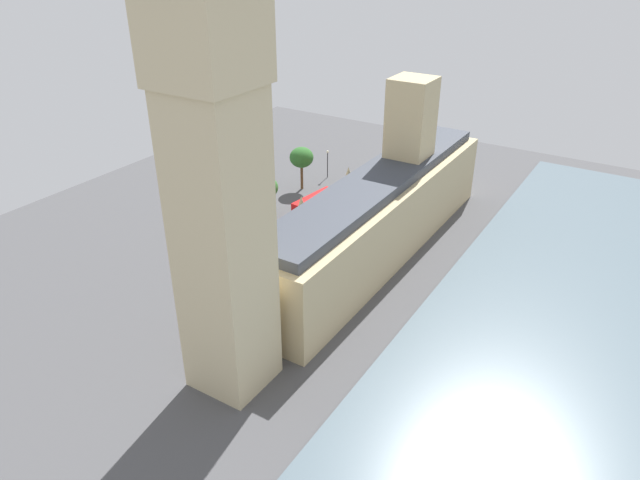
# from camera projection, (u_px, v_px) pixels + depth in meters

# --- Properties ---
(ground_plane) EXTENTS (132.58, 132.58, 0.00)m
(ground_plane) POSITION_uv_depth(u_px,v_px,m) (365.00, 249.00, 101.07)
(ground_plane) COLOR #4C4C4F
(river_thames) EXTENTS (35.47, 119.32, 0.25)m
(river_thames) POSITION_uv_depth(u_px,v_px,m) (563.00, 306.00, 85.63)
(river_thames) COLOR slate
(river_thames) RESTS_ON ground
(parliament_building) EXTENTS (12.24, 62.58, 27.45)m
(parliament_building) POSITION_uv_depth(u_px,v_px,m) (381.00, 209.00, 97.50)
(parliament_building) COLOR tan
(parliament_building) RESTS_ON ground
(clock_tower) EXTENTS (9.53, 9.53, 64.08)m
(clock_tower) POSITION_uv_depth(u_px,v_px,m) (212.00, 114.00, 56.67)
(clock_tower) COLOR #CCBA8E
(clock_tower) RESTS_ON ground
(car_black_corner) EXTENTS (2.01, 4.43, 1.74)m
(car_black_corner) POSITION_uv_depth(u_px,v_px,m) (345.00, 187.00, 122.80)
(car_black_corner) COLOR black
(car_black_corner) RESTS_ON ground
(double_decker_bus_kerbside) EXTENTS (3.75, 10.72, 4.75)m
(double_decker_bus_kerbside) POSITION_uv_depth(u_px,v_px,m) (315.00, 206.00, 110.31)
(double_decker_bus_kerbside) COLOR red
(double_decker_bus_kerbside) RESTS_ON ground
(car_yellow_cab_under_trees) EXTENTS (2.34, 4.20, 1.74)m
(car_yellow_cab_under_trees) POSITION_uv_depth(u_px,v_px,m) (276.00, 250.00, 99.11)
(car_yellow_cab_under_trees) COLOR gold
(car_yellow_cab_under_trees) RESTS_ON ground
(car_blue_midblock) EXTENTS (2.01, 4.16, 1.74)m
(car_blue_midblock) POSITION_uv_depth(u_px,v_px,m) (237.00, 261.00, 95.75)
(car_blue_midblock) COLOR navy
(car_blue_midblock) RESTS_ON ground
(car_white_by_river_gate) EXTENTS (2.36, 4.59, 1.74)m
(car_white_by_river_gate) POSITION_uv_depth(u_px,v_px,m) (208.00, 279.00, 90.90)
(car_white_by_river_gate) COLOR silver
(car_white_by_river_gate) RESTS_ON ground
(pedestrian_far_end) EXTENTS (0.57, 0.46, 1.61)m
(pedestrian_far_end) POSITION_uv_depth(u_px,v_px,m) (392.00, 189.00, 122.33)
(pedestrian_far_end) COLOR gray
(pedestrian_far_end) RESTS_ON ground
(plane_tree_opposite_hall) EXTENTS (4.98, 4.98, 9.17)m
(plane_tree_opposite_hall) POSITION_uv_depth(u_px,v_px,m) (302.00, 158.00, 121.15)
(plane_tree_opposite_hall) COLOR brown
(plane_tree_opposite_hall) RESTS_ON ground
(plane_tree_trailing) EXTENTS (5.06, 5.06, 8.43)m
(plane_tree_trailing) POSITION_uv_depth(u_px,v_px,m) (265.00, 188.00, 109.13)
(plane_tree_trailing) COLOR brown
(plane_tree_trailing) RESTS_ON ground
(street_lamp_near_tower) EXTENTS (0.56, 0.56, 6.26)m
(street_lamp_near_tower) POSITION_uv_depth(u_px,v_px,m) (328.00, 159.00, 128.06)
(street_lamp_near_tower) COLOR black
(street_lamp_near_tower) RESTS_ON ground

